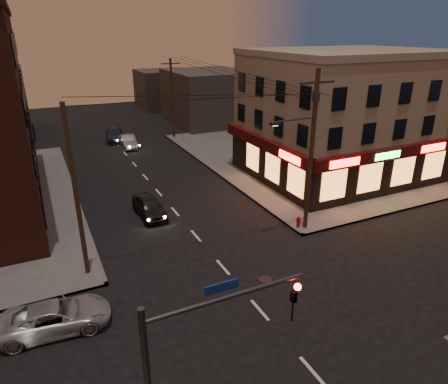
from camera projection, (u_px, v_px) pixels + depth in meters
ground at (260, 310)px, 18.62m from camera, size 120.00×120.00×0.00m
sidewalk_ne at (317, 154)px, 41.64m from camera, size 24.00×28.00×0.15m
pizza_building at (343, 115)px, 34.17m from camera, size 15.85×12.85×10.50m
bg_building_ne_a at (209, 97)px, 54.60m from camera, size 10.00×12.00×7.00m
bg_building_ne_b at (164, 89)px, 65.67m from camera, size 8.00×8.00×6.00m
utility_pole_main at (310, 144)px, 23.95m from camera, size 4.20×0.44×10.00m
utility_pole_far at (172, 99)px, 46.28m from camera, size 0.26×0.26×9.00m
utility_pole_west at (76, 194)px, 19.56m from camera, size 0.24×0.24×9.00m
traffic_signal at (188, 369)px, 10.14m from camera, size 4.49×0.32×6.47m
suv_cross at (56, 317)px, 17.24m from camera, size 4.76×2.51×1.28m
sedan_near at (149, 206)px, 27.81m from camera, size 1.79×4.16×1.40m
sedan_mid at (128, 141)px, 43.93m from camera, size 1.77×4.24×1.36m
sedan_far at (115, 135)px, 46.63m from camera, size 2.66×5.18×1.44m
fire_hydrant at (298, 221)px, 25.98m from camera, size 0.34×0.34×0.74m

